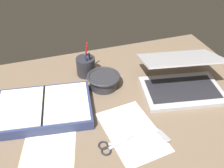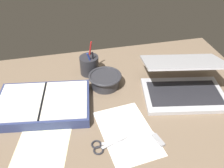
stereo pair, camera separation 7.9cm
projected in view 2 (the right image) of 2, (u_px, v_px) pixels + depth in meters
The scene contains 9 objects.
desk_top at pixel (112, 109), 108.15cm from camera, with size 140.00×100.00×2.00cm, color #75604C.
laptop at pixel (184, 83), 112.54cm from camera, with size 41.10×37.62×17.02cm.
bowl at pixel (105, 80), 117.15cm from camera, with size 15.62×15.62×6.34cm.
pen_cup at pixel (89, 65), 124.90cm from camera, with size 9.35×9.35×16.60cm.
planner at pixel (43, 104), 105.69cm from camera, with size 42.17×31.40×4.84cm.
scissors at pixel (102, 146), 90.78cm from camera, with size 14.15×6.69×0.80cm.
paper_sheet_front at pixel (127, 132), 96.17cm from camera, with size 19.06×29.49×0.16cm, color white.
paper_sheet_beside_planner at pixel (44, 141), 92.77cm from camera, with size 18.90×24.47×0.16cm, color #F4EFB2.
usb_drive at pixel (158, 140), 92.88cm from camera, with size 3.43×7.37×1.00cm.
Camera 2 is at (-17.64, -76.76, 75.89)cm, focal length 40.00 mm.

